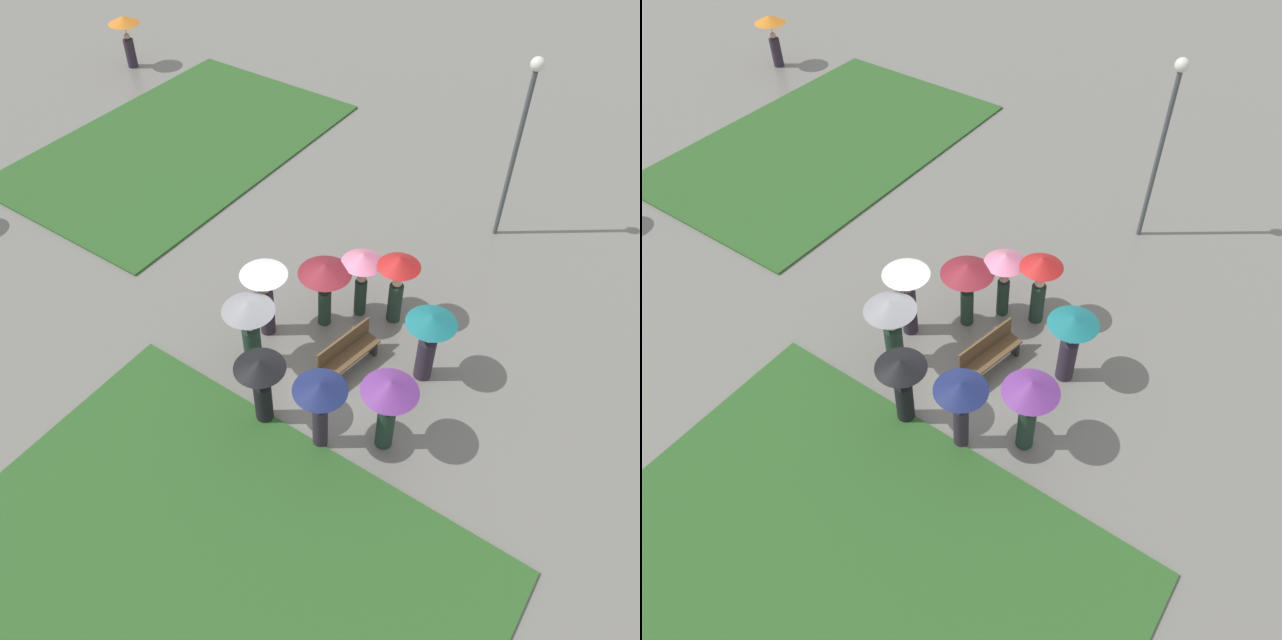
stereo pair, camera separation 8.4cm
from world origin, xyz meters
The scene contains 15 objects.
ground_plane centered at (0.00, 0.00, 0.00)m, with size 90.00×90.00×0.00m, color slate.
lawn_patch_near centered at (-5.86, -1.52, 0.03)m, with size 7.89×9.12×0.06m.
lawn_patch_far centered at (4.80, 8.45, 0.03)m, with size 10.56×6.85×0.06m.
park_bench centered at (0.06, -0.94, 0.46)m, with size 1.61×0.71×0.90m.
lamp_post centered at (6.28, -1.72, 3.05)m, with size 0.32×0.32×4.79m.
crowd_person_navy centered at (-1.87, -1.56, 1.37)m, with size 1.02×1.02×1.88m.
crowd_person_pink centered at (1.65, -0.29, 1.36)m, with size 0.95×0.95×1.80m.
crowd_person_grey centered at (-0.98, 0.80, 1.29)m, with size 1.10×1.10×1.85m.
crowd_person_purple centered at (-1.17, -2.59, 1.42)m, with size 1.07×1.07×1.93m.
crowd_person_red centered at (1.91, -1.06, 1.35)m, with size 0.96×0.96×1.89m.
crowd_person_black centered at (-2.01, -0.30, 1.22)m, with size 1.00×1.00×1.80m.
crowd_person_maroon centered at (0.91, 0.21, 1.40)m, with size 1.19×1.19×1.76m.
crowd_person_teal centered at (0.79, -2.42, 1.22)m, with size 1.05×1.05×1.82m.
crowd_person_white centered at (-0.05, 1.13, 1.40)m, with size 1.04×1.04×1.97m.
lone_walker_mid_plaza centered at (7.99, 13.90, 1.36)m, with size 1.16×1.16×1.86m.
Camera 1 is at (-7.45, -5.39, 10.57)m, focal length 35.00 mm.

